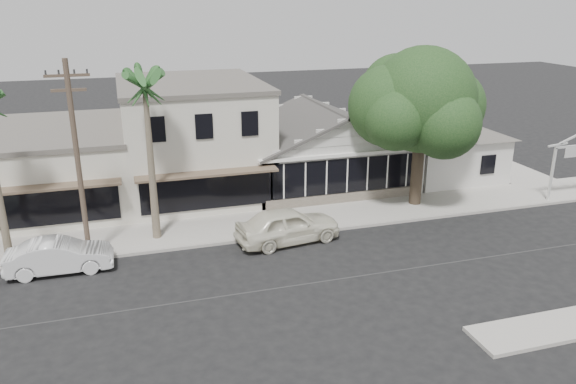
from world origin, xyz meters
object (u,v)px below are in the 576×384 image
object	(u,v)px
car_1	(59,256)
shade_tree	(419,102)
car_0	(288,225)
utility_pole	(77,158)

from	to	relation	value
car_1	shade_tree	distance (m)	19.75
car_0	utility_pole	bearing A→B (deg)	77.02
car_0	car_1	size ratio (longest dim) A/B	1.15
utility_pole	car_0	world-z (taller)	utility_pole
car_1	shade_tree	world-z (taller)	shade_tree
car_0	shade_tree	bearing A→B (deg)	-77.96
car_0	shade_tree	xyz separation A→B (m)	(8.40, 3.03, 5.05)
car_1	shade_tree	xyz separation A→B (m)	(18.79, 3.17, 5.19)
utility_pole	car_0	distance (m)	10.07
utility_pole	car_0	xyz separation A→B (m)	(9.24, -0.84, -3.92)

